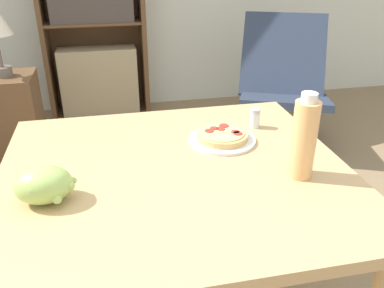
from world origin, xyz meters
name	(u,v)px	position (x,y,z in m)	size (l,w,h in m)	color
dining_table	(176,198)	(0.04, 0.06, 0.64)	(1.02, 0.93, 0.74)	tan
pizza_on_plate	(222,137)	(0.23, 0.21, 0.76)	(0.22, 0.22, 0.04)	white
grape_bunch	(43,185)	(-0.31, -0.04, 0.79)	(0.15, 0.12, 0.10)	#A8CC66
drink_bottle	(304,139)	(0.38, -0.05, 0.86)	(0.07, 0.07, 0.25)	#EFB270
salt_shaker	(255,118)	(0.37, 0.30, 0.78)	(0.04, 0.04, 0.07)	white
lounge_chair_far	(280,104)	(1.09, 1.62, 0.29)	(0.82, 0.93, 0.88)	black
bookshelf	(94,31)	(-0.20, 2.44, 0.71)	(0.81, 0.31, 1.55)	brown
side_table	(13,122)	(-0.75, 1.62, 0.31)	(0.34, 0.34, 0.61)	brown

